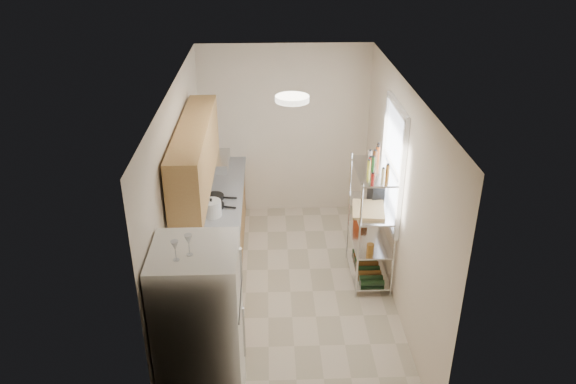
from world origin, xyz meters
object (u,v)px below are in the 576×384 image
rice_cooker (211,208)px  frying_pan_large (215,206)px  refrigerator (201,334)px  espresso_machine (376,188)px  cutting_board (368,210)px

rice_cooker → frying_pan_large: (0.02, 0.21, -0.08)m
refrigerator → frying_pan_large: refrigerator is taller
frying_pan_large → espresso_machine: 2.04m
refrigerator → rice_cooker: size_ratio=7.19×
cutting_board → espresso_machine: (0.15, 0.34, 0.12)m
refrigerator → espresso_machine: bearing=49.6°
frying_pan_large → espresso_machine: espresso_machine is taller
refrigerator → espresso_machine: 3.04m
refrigerator → cutting_board: refrigerator is taller
rice_cooker → espresso_machine: size_ratio=0.90×
refrigerator → cutting_board: (1.81, 1.97, 0.15)m
rice_cooker → espresso_machine: 2.05m
refrigerator → frying_pan_large: (-0.06, 2.34, 0.04)m
refrigerator → rice_cooker: bearing=92.1°
refrigerator → rice_cooker: refrigerator is taller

